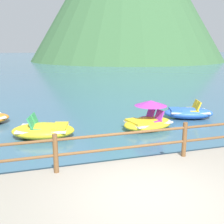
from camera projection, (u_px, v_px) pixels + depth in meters
ground_plane at (44, 68)px, 42.82m from camera, size 200.00×200.00×0.00m
dock_railing at (124, 142)px, 6.79m from camera, size 23.92×0.12×0.95m
pedal_boat_2 at (44, 130)px, 10.06m from camera, size 2.57×1.90×0.86m
pedal_boat_3 at (148, 119)px, 11.08m from camera, size 2.41×1.83×1.18m
pedal_boat_5 at (188, 113)px, 12.74m from camera, size 2.51×1.80×0.85m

